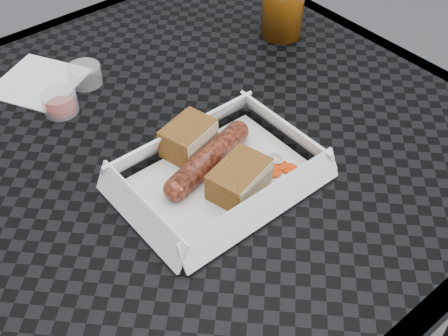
# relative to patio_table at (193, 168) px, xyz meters

# --- Properties ---
(patio_table) EXTENTS (0.80, 0.80, 0.74)m
(patio_table) POSITION_rel_patio_table_xyz_m (0.00, 0.00, 0.00)
(patio_table) COLOR black
(patio_table) RESTS_ON ground
(food_tray) EXTENTS (0.22, 0.15, 0.00)m
(food_tray) POSITION_rel_patio_table_xyz_m (-0.03, -0.10, 0.08)
(food_tray) COLOR white
(food_tray) RESTS_ON patio_table
(bratwurst) EXTENTS (0.16, 0.06, 0.03)m
(bratwurst) POSITION_rel_patio_table_xyz_m (-0.03, -0.08, 0.09)
(bratwurst) COLOR maroon
(bratwurst) RESTS_ON food_tray
(bread_near) EXTENTS (0.08, 0.06, 0.04)m
(bread_near) POSITION_rel_patio_table_xyz_m (-0.03, -0.04, 0.10)
(bread_near) COLOR brown
(bread_near) RESTS_ON food_tray
(bread_far) EXTENTS (0.09, 0.07, 0.04)m
(bread_far) POSITION_rel_patio_table_xyz_m (-0.03, -0.13, 0.10)
(bread_far) COLOR brown
(bread_far) RESTS_ON food_tray
(veg_garnish) EXTENTS (0.03, 0.03, 0.00)m
(veg_garnish) POSITION_rel_patio_table_xyz_m (0.04, -0.13, 0.08)
(veg_garnish) COLOR #E9390A
(veg_garnish) RESTS_ON food_tray
(napkin) EXTENTS (0.16, 0.16, 0.00)m
(napkin) POSITION_rel_patio_table_xyz_m (-0.11, 0.24, 0.08)
(napkin) COLOR white
(napkin) RESTS_ON patio_table
(condiment_cup_sauce) EXTENTS (0.05, 0.05, 0.03)m
(condiment_cup_sauce) POSITION_rel_patio_table_xyz_m (-0.12, 0.15, 0.09)
(condiment_cup_sauce) COLOR maroon
(condiment_cup_sauce) RESTS_ON patio_table
(condiment_cup_empty) EXTENTS (0.05, 0.05, 0.03)m
(condiment_cup_empty) POSITION_rel_patio_table_xyz_m (-0.06, 0.19, 0.09)
(condiment_cup_empty) COLOR silver
(condiment_cup_empty) RESTS_ON patio_table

